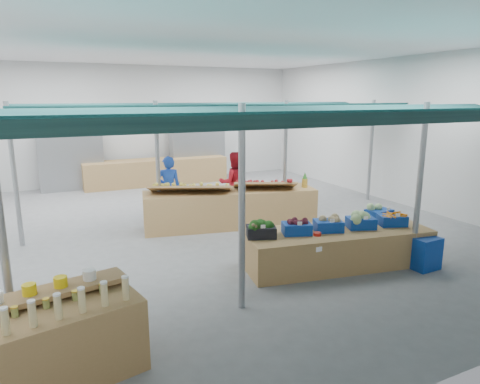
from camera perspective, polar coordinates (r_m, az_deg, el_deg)
The scene contains 24 objects.
floor at distance 10.41m, azimuth -4.49°, elevation -4.68°, with size 13.00×13.00×0.00m, color slate.
hall at distance 11.31m, azimuth -7.43°, elevation 10.26°, with size 13.00×13.00×13.00m.
pole_grid at distance 8.78m, azimuth 4.08°, elevation 4.23°, with size 10.00×4.60×3.00m.
awnings at distance 8.69m, azimuth 4.18°, elevation 10.55°, with size 9.50×7.08×0.30m.
back_shelving_left at distance 15.46m, azimuth -21.58°, elevation 3.95°, with size 2.00×0.50×2.00m, color #B23F33.
back_shelving_right at distance 16.40m, azimuth -5.70°, elevation 5.22°, with size 2.00×0.50×2.00m, color #B23F33.
bottle_shelf at distance 5.34m, azimuth -24.31°, elevation -17.90°, with size 2.09×1.49×1.15m.
veg_counter at distance 8.24m, azimuth 12.75°, elevation -7.20°, with size 3.46×1.15×0.67m, color olive.
fruit_counter at distance 10.37m, azimuth -1.28°, elevation -2.17°, with size 4.13×0.98×0.88m, color olive.
far_counter at distance 15.65m, azimuth -11.07°, elevation 2.67°, with size 5.04×1.01×0.91m, color olive.
crate_stack at distance 8.55m, azimuth 23.52°, elevation -7.51°, with size 0.50×0.35×0.60m, color navy.
vendor_left at distance 10.89m, azimuth -9.47°, elevation 0.44°, with size 0.60×0.40×1.65m, color #1A40AB.
vendor_right at distance 11.50m, azimuth -0.85°, elevation 1.26°, with size 0.80×0.63×1.65m, color #B11522.
crate_broccoli at distance 7.51m, azimuth 2.83°, elevation -4.87°, with size 0.59×0.50×0.35m.
crate_beets at distance 7.75m, azimuth 7.57°, elevation -4.61°, with size 0.59×0.50×0.29m.
crate_celeriac at distance 8.01m, azimuth 11.70°, elevation -4.12°, with size 0.59×0.50×0.31m.
crate_cabbage at distance 8.33m, azimuth 15.83°, elevation -3.59°, with size 0.59×0.50×0.35m.
crate_carrots at distance 8.70m, azimuth 19.61°, elevation -3.48°, with size 0.59×0.50×0.29m.
sparrow at distance 7.33m, azimuth 2.00°, elevation -4.58°, with size 0.12×0.09×0.11m.
pole_ribbon at distance 6.45m, azimuth 10.29°, elevation -5.72°, with size 0.12×0.12×0.28m.
apple_heap_yellow at distance 9.98m, azimuth -6.70°, elevation 0.74°, with size 2.02×1.41×0.27m.
apple_heap_red at distance 10.35m, azimuth 3.34°, elevation 1.24°, with size 1.65×1.25×0.27m.
pineapple at distance 10.69m, azimuth 8.63°, elevation 1.57°, with size 0.14×0.14×0.39m.
crate_extra at distance 9.04m, azimuth 18.05°, elevation -2.55°, with size 0.54×0.43×0.32m.
Camera 1 is at (-3.58, -9.28, 3.08)m, focal length 32.00 mm.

